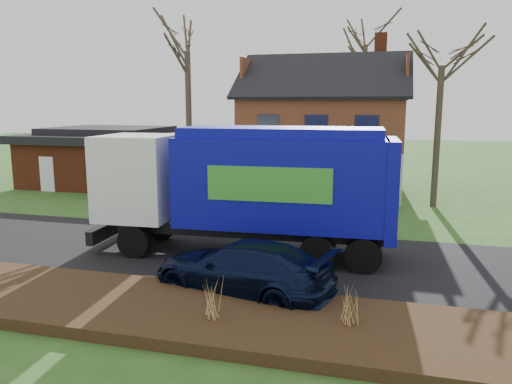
# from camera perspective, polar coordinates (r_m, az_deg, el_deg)

# --- Properties ---
(ground) EXTENTS (120.00, 120.00, 0.00)m
(ground) POSITION_cam_1_polar(r_m,az_deg,el_deg) (17.87, -4.72, -6.99)
(ground) COLOR #2A501A
(ground) RESTS_ON ground
(road) EXTENTS (80.00, 7.00, 0.02)m
(road) POSITION_cam_1_polar(r_m,az_deg,el_deg) (17.87, -4.72, -6.96)
(road) COLOR black
(road) RESTS_ON ground
(mulch_verge) EXTENTS (80.00, 3.50, 0.30)m
(mulch_verge) POSITION_cam_1_polar(r_m,az_deg,el_deg) (13.26, -12.73, -12.76)
(mulch_verge) COLOR black
(mulch_verge) RESTS_ON ground
(main_house) EXTENTS (12.95, 8.95, 9.26)m
(main_house) POSITION_cam_1_polar(r_m,az_deg,el_deg) (30.29, 6.94, 7.75)
(main_house) COLOR beige
(main_house) RESTS_ON ground
(ranch_house) EXTENTS (9.80, 8.20, 3.70)m
(ranch_house) POSITION_cam_1_polar(r_m,az_deg,el_deg) (34.27, -16.36, 3.97)
(ranch_house) COLOR maroon
(ranch_house) RESTS_ON ground
(garbage_truck) EXTENTS (10.54, 3.32, 4.46)m
(garbage_truck) POSITION_cam_1_polar(r_m,az_deg,el_deg) (17.10, -0.74, 1.11)
(garbage_truck) COLOR black
(garbage_truck) RESTS_ON ground
(silver_sedan) EXTENTS (5.23, 3.19, 1.63)m
(silver_sedan) POSITION_cam_1_polar(r_m,az_deg,el_deg) (21.46, -4.89, -1.84)
(silver_sedan) COLOR #A7AAAF
(silver_sedan) RESTS_ON ground
(navy_wagon) EXTENTS (5.53, 3.21, 1.51)m
(navy_wagon) POSITION_cam_1_polar(r_m,az_deg,el_deg) (13.95, -1.58, -8.68)
(navy_wagon) COLOR black
(navy_wagon) RESTS_ON ground
(tree_front_west) EXTENTS (3.77, 3.77, 11.19)m
(tree_front_west) POSITION_cam_1_polar(r_m,az_deg,el_deg) (28.82, -7.92, 17.96)
(tree_front_west) COLOR #443629
(tree_front_west) RESTS_ON ground
(tree_front_east) EXTENTS (3.64, 3.64, 10.10)m
(tree_front_east) POSITION_cam_1_polar(r_m,az_deg,el_deg) (26.94, 20.63, 15.81)
(tree_front_east) COLOR #403626
(tree_front_east) RESTS_ON ground
(tree_back) EXTENTS (4.05, 4.05, 12.83)m
(tree_back) POSITION_cam_1_polar(r_m,az_deg,el_deg) (39.03, 12.47, 17.93)
(tree_back) COLOR #3D3224
(tree_back) RESTS_ON ground
(grass_clump_mid) EXTENTS (0.34, 0.28, 0.96)m
(grass_clump_mid) POSITION_cam_1_polar(r_m,az_deg,el_deg) (11.96, -4.86, -11.88)
(grass_clump_mid) COLOR #AD894C
(grass_clump_mid) RESTS_ON mulch_verge
(grass_clump_east) EXTENTS (0.36, 0.30, 0.90)m
(grass_clump_east) POSITION_cam_1_polar(r_m,az_deg,el_deg) (11.77, 10.52, -12.54)
(grass_clump_east) COLOR #A77F4A
(grass_clump_east) RESTS_ON mulch_verge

